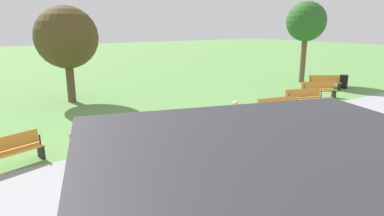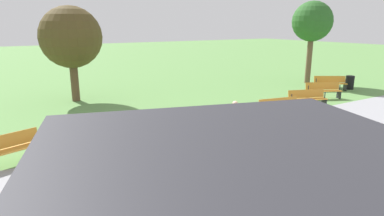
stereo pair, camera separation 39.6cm
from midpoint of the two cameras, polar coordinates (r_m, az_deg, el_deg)
ground_plane at (r=12.13m, az=2.51°, el=-4.97°), size 120.00×120.00×0.00m
path_paving at (r=10.62m, az=9.16°, el=-8.02°), size 38.10×5.63×0.01m
bench_0 at (r=22.14m, az=21.44°, el=4.18°), size 1.88×1.43×0.89m
bench_1 at (r=19.58m, az=20.46°, el=3.05°), size 1.94×1.24×0.89m
bench_2 at (r=17.11m, az=18.13°, el=1.71°), size 1.97×1.04×0.89m
bench_3 at (r=14.82m, az=13.88°, el=0.13°), size 1.98×0.82×0.89m
bench_4 at (r=12.84m, az=6.99°, el=-1.72°), size 1.95×0.59×0.89m
bench_5 at (r=11.39m, az=-3.16°, el=-3.73°), size 1.95×0.59×0.89m
bench_6 at (r=10.71m, az=-16.21°, el=-5.50°), size 1.98×0.82×0.89m
bench_7 at (r=10.95m, az=-30.06°, el=-6.49°), size 1.97×1.04×0.89m
person_seated at (r=12.59m, az=6.75°, el=-1.31°), size 0.34×0.53×1.20m
tree_0 at (r=18.28m, az=-21.43°, el=11.22°), size 3.16×3.16×4.92m
tree_1 at (r=24.21m, az=18.65°, el=13.86°), size 2.66×2.66×5.49m
trash_bin at (r=23.17m, az=24.24°, el=4.18°), size 0.51×0.51×0.84m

